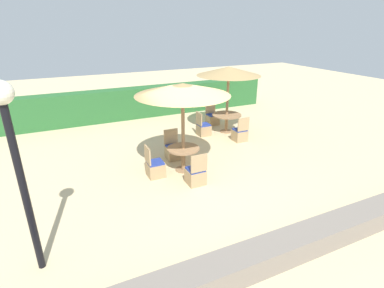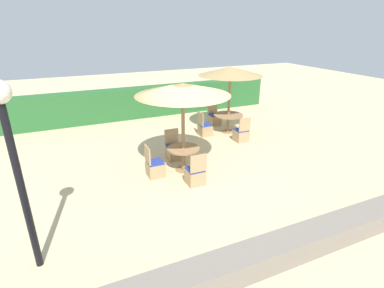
# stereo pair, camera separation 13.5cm
# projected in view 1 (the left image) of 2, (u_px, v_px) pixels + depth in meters

# --- Properties ---
(ground_plane) EXTENTS (40.00, 40.00, 0.00)m
(ground_plane) POSITION_uv_depth(u_px,v_px,m) (201.00, 182.00, 8.20)
(ground_plane) COLOR #D1BA8C
(hedge_row) EXTENTS (13.00, 0.70, 1.36)m
(hedge_row) POSITION_uv_depth(u_px,v_px,m) (135.00, 103.00, 13.57)
(hedge_row) COLOR #28602D
(hedge_row) RESTS_ON ground_plane
(stone_border) EXTENTS (10.00, 0.56, 0.44)m
(stone_border) POSITION_uv_depth(u_px,v_px,m) (281.00, 250.00, 5.43)
(stone_border) COLOR slate
(stone_border) RESTS_ON ground_plane
(lamp_post) EXTENTS (0.36, 0.36, 3.32)m
(lamp_post) POSITION_uv_depth(u_px,v_px,m) (13.00, 145.00, 4.47)
(lamp_post) COLOR black
(lamp_post) RESTS_ON ground_plane
(parasol_center) EXTENTS (2.59, 2.59, 2.57)m
(parasol_center) POSITION_uv_depth(u_px,v_px,m) (183.00, 90.00, 7.97)
(parasol_center) COLOR #93704C
(parasol_center) RESTS_ON ground_plane
(round_table_center) EXTENTS (0.94, 0.94, 0.70)m
(round_table_center) POSITION_uv_depth(u_px,v_px,m) (183.00, 153.00, 8.67)
(round_table_center) COLOR #93704C
(round_table_center) RESTS_ON ground_plane
(patio_chair_center_north) EXTENTS (0.46, 0.46, 0.93)m
(patio_chair_center_north) POSITION_uv_depth(u_px,v_px,m) (173.00, 151.00, 9.52)
(patio_chair_center_north) COLOR tan
(patio_chair_center_north) RESTS_ON ground_plane
(patio_chair_center_west) EXTENTS (0.46, 0.46, 0.93)m
(patio_chair_center_west) POSITION_uv_depth(u_px,v_px,m) (155.00, 168.00, 8.41)
(patio_chair_center_west) COLOR tan
(patio_chair_center_west) RESTS_ON ground_plane
(patio_chair_center_south) EXTENTS (0.46, 0.46, 0.93)m
(patio_chair_center_south) POSITION_uv_depth(u_px,v_px,m) (196.00, 175.00, 8.01)
(patio_chair_center_south) COLOR tan
(patio_chair_center_south) RESTS_ON ground_plane
(parasol_back_right) EXTENTS (2.40, 2.40, 2.55)m
(parasol_back_right) POSITION_uv_depth(u_px,v_px,m) (229.00, 71.00, 11.08)
(parasol_back_right) COLOR #93704C
(parasol_back_right) RESTS_ON ground_plane
(round_table_back_right) EXTENTS (1.14, 1.14, 0.72)m
(round_table_back_right) POSITION_uv_depth(u_px,v_px,m) (227.00, 118.00, 11.76)
(round_table_back_right) COLOR #93704C
(round_table_back_right) RESTS_ON ground_plane
(patio_chair_back_right_west) EXTENTS (0.46, 0.46, 0.93)m
(patio_chair_back_right_west) POSITION_uv_depth(u_px,v_px,m) (203.00, 129.00, 11.51)
(patio_chair_back_right_west) COLOR tan
(patio_chair_back_right_west) RESTS_ON ground_plane
(patio_chair_back_right_south) EXTENTS (0.46, 0.46, 0.93)m
(patio_chair_back_right_south) POSITION_uv_depth(u_px,v_px,m) (240.00, 134.00, 10.97)
(patio_chair_back_right_south) COLOR tan
(patio_chair_back_right_south) RESTS_ON ground_plane
(patio_chair_back_right_north) EXTENTS (0.46, 0.46, 0.93)m
(patio_chair_back_right_north) POSITION_uv_depth(u_px,v_px,m) (212.00, 118.00, 12.77)
(patio_chair_back_right_north) COLOR tan
(patio_chair_back_right_north) RESTS_ON ground_plane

